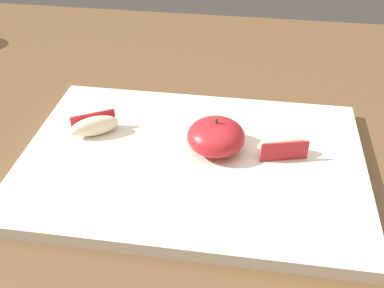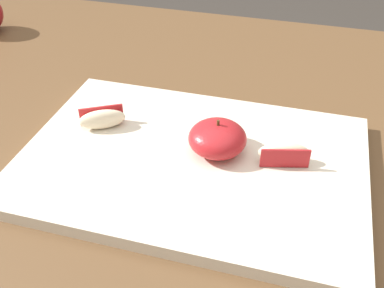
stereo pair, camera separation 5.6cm
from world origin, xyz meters
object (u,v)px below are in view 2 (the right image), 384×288
(apple_wedge_front, at_px, (284,153))
(apple_half_skin_up, at_px, (217,138))
(cutting_board, at_px, (192,162))
(apple_wedge_right, at_px, (102,119))

(apple_wedge_front, bearing_deg, apple_half_skin_up, -179.51)
(cutting_board, relative_size, apple_wedge_front, 6.55)
(apple_wedge_front, bearing_deg, apple_wedge_right, 177.98)
(apple_wedge_right, bearing_deg, apple_wedge_front, -2.02)
(cutting_board, height_order, apple_wedge_right, apple_wedge_right)
(apple_half_skin_up, xyz_separation_m, apple_wedge_front, (0.08, 0.00, -0.01))
(apple_half_skin_up, height_order, apple_wedge_front, apple_half_skin_up)
(apple_half_skin_up, distance_m, apple_wedge_right, 0.16)
(apple_half_skin_up, bearing_deg, apple_wedge_front, 0.49)
(apple_wedge_right, bearing_deg, cutting_board, -12.18)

